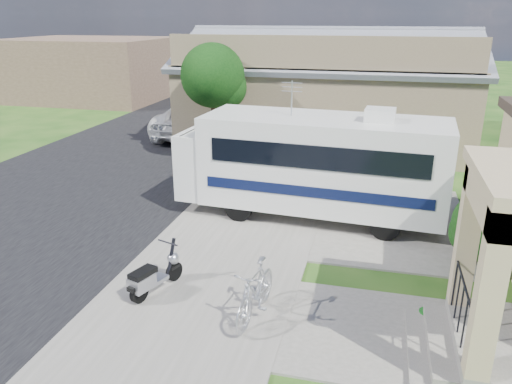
% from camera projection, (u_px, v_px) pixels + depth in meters
% --- Properties ---
extents(ground, '(120.00, 120.00, 0.00)m').
position_uv_depth(ground, '(250.00, 289.00, 10.66)').
color(ground, '#1A4312').
extents(street_slab, '(9.00, 80.00, 0.02)m').
position_uv_depth(street_slab, '(141.00, 150.00, 21.50)').
color(street_slab, black).
rests_on(street_slab, ground).
extents(sidewalk_slab, '(4.00, 80.00, 0.06)m').
position_uv_depth(sidewalk_slab, '(289.00, 160.00, 20.01)').
color(sidewalk_slab, slate).
rests_on(sidewalk_slab, ground).
extents(driveway_slab, '(7.00, 6.00, 0.05)m').
position_uv_depth(driveway_slab, '(340.00, 216.00, 14.42)').
color(driveway_slab, slate).
rests_on(driveway_slab, ground).
extents(walk_slab, '(4.00, 3.00, 0.05)m').
position_uv_depth(walk_slab, '(396.00, 337.00, 9.05)').
color(walk_slab, slate).
rests_on(walk_slab, ground).
extents(warehouse, '(12.50, 8.40, 5.04)m').
position_uv_depth(warehouse, '(328.00, 96.00, 22.74)').
color(warehouse, '#79634B').
rests_on(warehouse, ground).
extents(distant_bldg_far, '(10.00, 8.00, 4.00)m').
position_uv_depth(distant_bldg_far, '(91.00, 69.00, 33.96)').
color(distant_bldg_far, brown).
rests_on(distant_bldg_far, ground).
extents(distant_bldg_near, '(8.00, 7.00, 3.20)m').
position_uv_depth(distant_bldg_near, '(184.00, 60.00, 44.59)').
color(distant_bldg_near, '#79634B').
rests_on(distant_bldg_near, ground).
extents(street_tree_a, '(2.44, 2.40, 4.58)m').
position_uv_depth(street_tree_a, '(216.00, 79.00, 18.67)').
color(street_tree_a, black).
rests_on(street_tree_a, ground).
extents(street_tree_b, '(2.44, 2.40, 4.73)m').
position_uv_depth(street_tree_b, '(272.00, 55.00, 27.75)').
color(street_tree_b, black).
rests_on(street_tree_b, ground).
extents(street_tree_c, '(2.44, 2.40, 4.42)m').
position_uv_depth(street_tree_c, '(299.00, 49.00, 36.07)').
color(street_tree_c, black).
rests_on(street_tree_c, ground).
extents(motorhome, '(7.58, 2.85, 3.81)m').
position_uv_depth(motorhome, '(313.00, 162.00, 13.97)').
color(motorhome, silver).
rests_on(motorhome, ground).
extents(shrub, '(1.88, 1.80, 2.31)m').
position_uv_depth(shrub, '(494.00, 223.00, 11.06)').
color(shrub, black).
rests_on(shrub, ground).
extents(scooter, '(0.75, 1.47, 0.99)m').
position_uv_depth(scooter, '(153.00, 276.00, 10.29)').
color(scooter, black).
rests_on(scooter, ground).
extents(bicycle, '(0.76, 1.90, 1.11)m').
position_uv_depth(bicycle, '(255.00, 294.00, 9.44)').
color(bicycle, '#ACADB4').
rests_on(bicycle, ground).
extents(pickup_truck, '(2.90, 6.19, 1.71)m').
position_uv_depth(pickup_truck, '(199.00, 117.00, 23.95)').
color(pickup_truck, white).
rests_on(pickup_truck, ground).
extents(van, '(3.96, 6.97, 1.90)m').
position_uv_depth(van, '(234.00, 94.00, 30.10)').
color(van, white).
rests_on(van, ground).
extents(garden_hose, '(0.34, 0.34, 0.15)m').
position_uv_depth(garden_hose, '(428.00, 316.00, 9.59)').
color(garden_hose, '#125D17').
rests_on(garden_hose, ground).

